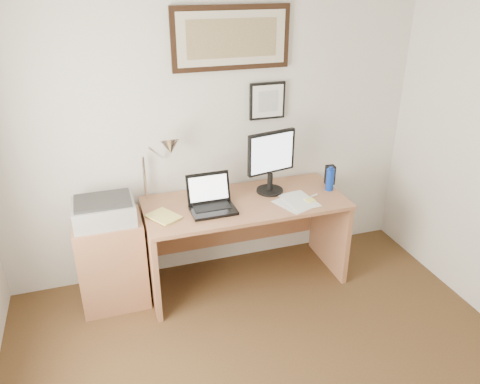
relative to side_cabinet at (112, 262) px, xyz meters
name	(u,v)px	position (x,y,z in m)	size (l,w,h in m)	color
wall_back	(213,129)	(0.92, 0.32, 0.89)	(3.50, 0.02, 2.50)	silver
side_cabinet	(112,262)	(0.00, 0.00, 0.00)	(0.50, 0.40, 0.73)	#9B6241
water_bottle	(330,180)	(1.80, -0.06, 0.48)	(0.07, 0.07, 0.19)	#0D31A9
bottle_cap	(331,168)	(1.80, -0.06, 0.58)	(0.03, 0.03, 0.02)	#0D31A9
speaker	(330,175)	(1.86, 0.04, 0.47)	(0.07, 0.06, 0.17)	black
paper_sheet_a	(292,204)	(1.40, -0.22, 0.39)	(0.20, 0.29, 0.00)	white
paper_sheet_b	(299,200)	(1.48, -0.17, 0.39)	(0.23, 0.32, 0.00)	white
sticky_pad	(310,200)	(1.56, -0.20, 0.39)	(0.07, 0.07, 0.01)	#F4F073
marker_pen	(311,197)	(1.59, -0.16, 0.39)	(0.02, 0.02, 0.14)	white
book	(155,221)	(0.33, -0.17, 0.39)	(0.17, 0.24, 0.02)	#E4D36B
desk	(242,222)	(1.07, 0.04, 0.15)	(1.60, 0.70, 0.75)	#9B6241
laptop	(211,202)	(0.78, -0.09, 0.44)	(0.34, 0.30, 0.26)	black
lcd_monitor	(271,159)	(1.32, 0.05, 0.68)	(0.42, 0.22, 0.52)	black
printer	(104,211)	(-0.01, -0.01, 0.45)	(0.44, 0.34, 0.18)	#A2A2A4
desk_lamp	(168,149)	(0.51, 0.13, 0.82)	(0.29, 0.27, 0.53)	silver
picture_large	(232,38)	(1.07, 0.29, 1.59)	(0.92, 0.04, 0.47)	black
picture_small	(267,101)	(1.37, 0.29, 1.09)	(0.30, 0.03, 0.30)	black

